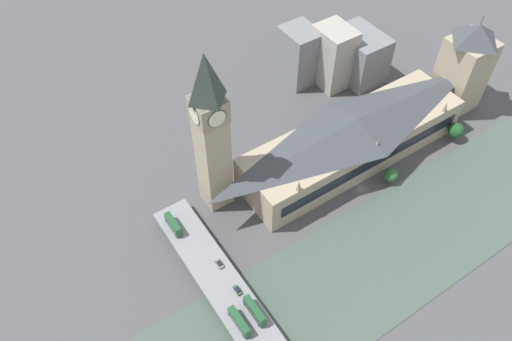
% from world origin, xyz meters
% --- Properties ---
extents(ground_plane, '(600.00, 600.00, 0.00)m').
position_xyz_m(ground_plane, '(0.00, 0.00, 0.00)').
color(ground_plane, '#4C4C4F').
extents(river_water, '(48.27, 360.00, 0.30)m').
position_xyz_m(river_water, '(-30.14, 0.00, 0.15)').
color(river_water, '#47564C').
rests_on(river_water, ground_plane).
extents(parliament_hall, '(29.19, 107.71, 24.01)m').
position_xyz_m(parliament_hall, '(17.36, -8.00, 11.92)').
color(parliament_hall, tan).
rests_on(parliament_hall, ground_plane).
extents(clock_tower, '(12.00, 12.00, 75.50)m').
position_xyz_m(clock_tower, '(30.76, 55.26, 39.96)').
color(clock_tower, tan).
rests_on(clock_tower, ground_plane).
extents(victoria_tower, '(19.07, 19.07, 50.25)m').
position_xyz_m(victoria_tower, '(17.42, -75.39, 23.12)').
color(victoria_tower, tan).
rests_on(victoria_tower, ground_plane).
extents(road_bridge, '(128.55, 14.63, 5.66)m').
position_xyz_m(road_bridge, '(-30.14, 75.98, 4.55)').
color(road_bridge, slate).
rests_on(road_bridge, ground_plane).
extents(double_decker_bus_lead, '(11.39, 2.51, 4.62)m').
position_xyz_m(double_decker_bus_lead, '(-24.92, 79.00, 8.22)').
color(double_decker_bus_lead, '#235B33').
rests_on(double_decker_bus_lead, road_bridge).
extents(double_decker_bus_mid, '(10.48, 2.61, 4.92)m').
position_xyz_m(double_decker_bus_mid, '(23.40, 79.29, 8.38)').
color(double_decker_bus_mid, '#235B33').
rests_on(double_decker_bus_mid, road_bridge).
extents(double_decker_bus_rear, '(11.36, 2.52, 5.09)m').
position_xyz_m(double_decker_bus_rear, '(-24.56, 72.52, 8.47)').
color(double_decker_bus_rear, '#235B33').
rests_on(double_decker_bus_rear, road_bridge).
extents(car_northbound_lead, '(4.14, 1.83, 1.41)m').
position_xyz_m(car_northbound_lead, '(-0.90, 72.67, 6.38)').
color(car_northbound_lead, slate).
rests_on(car_northbound_lead, road_bridge).
extents(car_northbound_tail, '(4.14, 1.76, 1.45)m').
position_xyz_m(car_northbound_tail, '(-13.81, 72.79, 6.38)').
color(car_northbound_tail, '#2D5638').
rests_on(car_northbound_tail, road_bridge).
extents(city_block_west, '(27.81, 19.95, 25.76)m').
position_xyz_m(city_block_west, '(61.61, -49.95, 12.88)').
color(city_block_west, slate).
rests_on(city_block_west, ground_plane).
extents(city_block_center, '(19.63, 16.41, 30.00)m').
position_xyz_m(city_block_center, '(76.96, -22.50, 15.00)').
color(city_block_center, slate).
rests_on(city_block_center, ground_plane).
extents(city_block_east, '(19.98, 16.07, 32.26)m').
position_xyz_m(city_block_east, '(65.34, -35.21, 16.13)').
color(city_block_east, '#A39E93').
rests_on(city_block_east, ground_plane).
extents(tree_embankment_near, '(7.45, 7.45, 9.89)m').
position_xyz_m(tree_embankment_near, '(-1.13, -56.44, 6.15)').
color(tree_embankment_near, brown).
rests_on(tree_embankment_near, ground_plane).
extents(tree_embankment_mid, '(6.20, 6.20, 8.09)m').
position_xyz_m(tree_embankment_mid, '(-3.66, -12.81, 4.98)').
color(tree_embankment_mid, brown).
rests_on(tree_embankment_mid, ground_plane).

